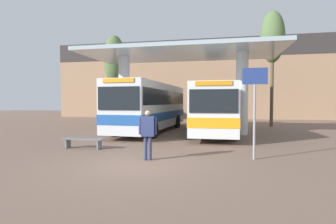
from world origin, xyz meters
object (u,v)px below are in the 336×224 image
(parked_car_street, at_px, (153,111))
(transit_bus_center_bay, at_px, (214,107))
(transit_bus_left_bay, at_px, (151,105))
(poplar_tree_behind_left, at_px, (273,38))
(waiting_bench_near_pillar, at_px, (83,141))
(pedestrian_waiting, at_px, (148,130))
(poplar_tree_behind_right, at_px, (115,60))
(info_sign_platform, at_px, (255,95))

(parked_car_street, bearing_deg, transit_bus_center_bay, -59.87)
(transit_bus_left_bay, bearing_deg, poplar_tree_behind_left, -146.04)
(transit_bus_center_bay, xyz_separation_m, waiting_bench_near_pillar, (-5.65, -8.04, -1.43))
(pedestrian_waiting, relative_size, parked_car_street, 0.43)
(poplar_tree_behind_left, xyz_separation_m, poplar_tree_behind_right, (-15.13, 1.59, -1.16))
(poplar_tree_behind_left, height_order, parked_car_street, poplar_tree_behind_left)
(transit_bus_center_bay, distance_m, pedestrian_waiting, 9.98)
(pedestrian_waiting, xyz_separation_m, poplar_tree_behind_right, (-8.30, 16.37, 5.32))
(transit_bus_center_bay, relative_size, waiting_bench_near_pillar, 6.29)
(waiting_bench_near_pillar, height_order, poplar_tree_behind_left, poplar_tree_behind_left)
(transit_bus_center_bay, relative_size, poplar_tree_behind_left, 1.24)
(transit_bus_left_bay, xyz_separation_m, info_sign_platform, (6.22, -8.28, 0.50))
(transit_bus_left_bay, distance_m, parked_car_street, 13.59)
(transit_bus_center_bay, bearing_deg, parked_car_street, -59.14)
(info_sign_platform, distance_m, poplar_tree_behind_right, 20.06)
(transit_bus_center_bay, relative_size, parked_car_street, 2.94)
(pedestrian_waiting, relative_size, poplar_tree_behind_left, 0.18)
(transit_bus_center_bay, bearing_deg, poplar_tree_behind_left, -134.50)
(pedestrian_waiting, height_order, poplar_tree_behind_right, poplar_tree_behind_right)
(transit_bus_center_bay, distance_m, poplar_tree_behind_left, 9.04)
(waiting_bench_near_pillar, xyz_separation_m, poplar_tree_behind_left, (10.39, 13.08, 7.24))
(info_sign_platform, distance_m, poplar_tree_behind_left, 15.10)
(poplar_tree_behind_left, bearing_deg, poplar_tree_behind_right, 173.99)
(waiting_bench_near_pillar, bearing_deg, pedestrian_waiting, -25.51)
(info_sign_platform, bearing_deg, transit_bus_left_bay, 126.92)
(transit_bus_left_bay, relative_size, poplar_tree_behind_right, 1.25)
(transit_bus_left_bay, relative_size, transit_bus_center_bay, 0.91)
(transit_bus_left_bay, bearing_deg, pedestrian_waiting, 107.33)
(waiting_bench_near_pillar, distance_m, info_sign_platform, 7.70)
(pedestrian_waiting, relative_size, poplar_tree_behind_right, 0.20)
(poplar_tree_behind_right, bearing_deg, info_sign_platform, -51.86)
(pedestrian_waiting, height_order, poplar_tree_behind_left, poplar_tree_behind_left)
(poplar_tree_behind_left, bearing_deg, parked_car_street, 149.18)
(info_sign_platform, xyz_separation_m, pedestrian_waiting, (-3.83, -0.92, -1.28))
(transit_bus_center_bay, relative_size, pedestrian_waiting, 6.79)
(transit_bus_left_bay, height_order, pedestrian_waiting, transit_bus_left_bay)
(waiting_bench_near_pillar, bearing_deg, info_sign_platform, -6.00)
(pedestrian_waiting, bearing_deg, parked_car_street, 95.88)
(transit_bus_center_bay, height_order, pedestrian_waiting, transit_bus_center_bay)
(info_sign_platform, relative_size, parked_car_street, 0.81)
(transit_bus_center_bay, distance_m, parked_car_street, 14.89)
(transit_bus_left_bay, bearing_deg, poplar_tree_behind_right, -47.71)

